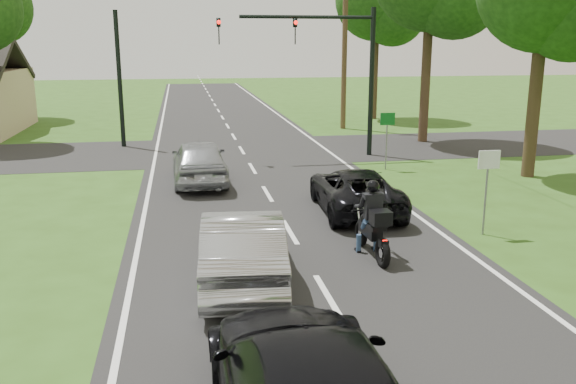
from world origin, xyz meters
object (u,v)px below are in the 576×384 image
(dark_suv, at_px, (355,190))
(sign_white, at_px, (488,172))
(silver_sedan, at_px, (243,247))
(silver_suv, at_px, (200,161))
(sign_green, at_px, (387,127))
(motorcycle_rider, at_px, (373,227))
(traffic_signal, at_px, (328,55))
(utility_pole_far, at_px, (345,33))

(dark_suv, distance_m, sign_white, 3.78)
(dark_suv, bearing_deg, silver_sedan, 54.35)
(silver_suv, height_order, sign_green, sign_green)
(motorcycle_rider, xyz_separation_m, silver_suv, (-3.52, 8.01, 0.07))
(silver_suv, xyz_separation_m, sign_green, (6.93, 1.06, 0.84))
(sign_white, distance_m, sign_green, 8.00)
(traffic_signal, height_order, sign_green, traffic_signal)
(sign_white, bearing_deg, traffic_signal, 97.05)
(dark_suv, height_order, sign_white, sign_white)
(motorcycle_rider, xyz_separation_m, silver_sedan, (-2.98, -0.95, 0.05))
(traffic_signal, distance_m, utility_pole_far, 8.55)
(dark_suv, xyz_separation_m, sign_green, (2.76, 5.40, 0.97))
(utility_pole_far, bearing_deg, sign_white, -94.51)
(silver_sedan, height_order, traffic_signal, traffic_signal)
(silver_sedan, xyz_separation_m, traffic_signal, (4.83, 13.03, 3.40))
(silver_sedan, xyz_separation_m, sign_green, (6.39, 10.01, 0.86))
(traffic_signal, bearing_deg, dark_suv, -98.10)
(motorcycle_rider, height_order, silver_sedan, motorcycle_rider)
(utility_pole_far, xyz_separation_m, sign_green, (-1.30, -11.02, -3.49))
(motorcycle_rider, bearing_deg, silver_suv, 111.56)
(silver_sedan, bearing_deg, silver_suv, -81.86)
(motorcycle_rider, xyz_separation_m, sign_white, (3.21, 1.06, 0.90))
(sign_white, xyz_separation_m, sign_green, (0.20, 8.00, 0.00))
(traffic_signal, xyz_separation_m, sign_green, (1.56, -3.02, -2.54))
(traffic_signal, bearing_deg, utility_pole_far, 70.32)
(motorcycle_rider, relative_size, dark_suv, 0.46)
(silver_suv, bearing_deg, utility_pole_far, -125.32)
(motorcycle_rider, bearing_deg, sign_green, 67.23)
(utility_pole_far, distance_m, sign_white, 19.39)
(dark_suv, xyz_separation_m, utility_pole_far, (4.06, 16.42, 4.46))
(sign_white, bearing_deg, motorcycle_rider, -161.69)
(motorcycle_rider, relative_size, sign_white, 0.96)
(traffic_signal, bearing_deg, silver_sedan, -110.35)
(motorcycle_rider, distance_m, silver_suv, 8.74)
(dark_suv, bearing_deg, traffic_signal, -95.50)
(motorcycle_rider, bearing_deg, dark_suv, 77.79)
(silver_sedan, height_order, sign_white, sign_white)
(motorcycle_rider, height_order, sign_green, sign_green)
(silver_suv, xyz_separation_m, utility_pole_far, (8.23, 12.08, 4.32))
(dark_suv, relative_size, silver_suv, 1.00)
(traffic_signal, relative_size, utility_pole_far, 0.64)
(silver_suv, bearing_deg, traffic_signal, -143.84)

